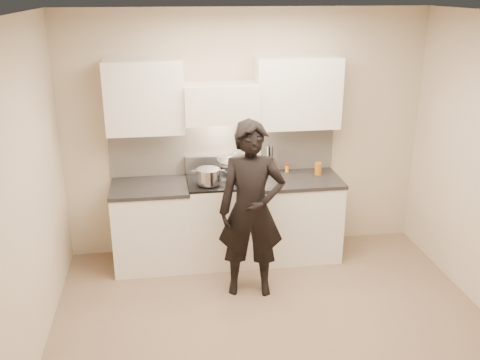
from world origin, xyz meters
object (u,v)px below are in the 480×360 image
object	(u,v)px
stove	(223,219)
wok	(236,164)
utensil_crock	(269,165)
counter_right	(297,216)
person	(251,210)

from	to	relation	value
stove	wok	xyz separation A→B (m)	(0.16, 0.13, 0.60)
utensil_crock	stove	bearing A→B (deg)	-158.76
utensil_crock	counter_right	bearing A→B (deg)	-37.60
stove	person	size ratio (longest dim) A/B	0.55
stove	counter_right	world-z (taller)	stove
counter_right	person	size ratio (longest dim) A/B	0.53
person	utensil_crock	bearing A→B (deg)	77.30
person	counter_right	bearing A→B (deg)	56.68
person	wok	bearing A→B (deg)	100.30
utensil_crock	person	bearing A→B (deg)	-111.23
counter_right	utensil_crock	size ratio (longest dim) A/B	2.97
wok	person	world-z (taller)	person
counter_right	utensil_crock	xyz separation A→B (m)	(-0.28, 0.21, 0.55)
stove	utensil_crock	size ratio (longest dim) A/B	3.09
counter_right	wok	bearing A→B (deg)	168.81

